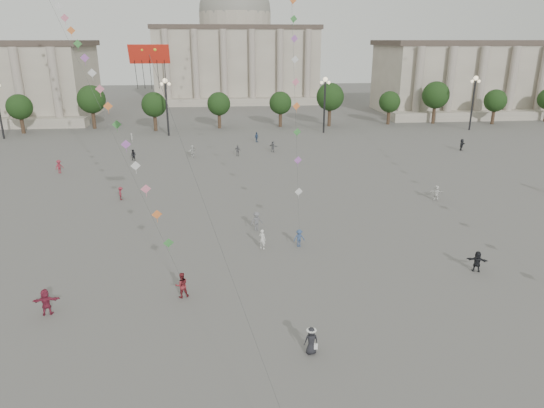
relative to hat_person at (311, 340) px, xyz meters
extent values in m
plane|color=#52514E|center=(-0.01, -0.57, -0.89)|extent=(360.00, 360.00, 0.00)
cube|color=gray|center=(74.99, 94.43, 7.11)|extent=(80.00, 22.00, 16.00)
cube|color=gray|center=(-0.01, 129.43, 9.11)|extent=(46.00, 30.00, 20.00)
cube|color=#473C34|center=(-0.01, 129.43, 19.71)|extent=(46.92, 30.60, 1.20)
cube|color=gray|center=(-0.01, 112.43, 0.11)|extent=(48.30, 4.00, 2.00)
cylinder|color=gray|center=(-0.01, 129.43, 21.61)|extent=(21.00, 21.00, 5.00)
sphere|color=gray|center=(-0.01, 129.43, 24.11)|extent=(21.00, 21.00, 21.00)
cylinder|color=#38261C|center=(-42.01, 77.43, 0.87)|extent=(0.70, 0.70, 3.52)
sphere|color=black|center=(-42.01, 77.43, 4.55)|extent=(5.12, 5.12, 5.12)
cylinder|color=#38261C|center=(-30.01, 77.43, 0.87)|extent=(0.70, 0.70, 3.52)
sphere|color=black|center=(-30.01, 77.43, 4.55)|extent=(5.12, 5.12, 5.12)
cylinder|color=#38261C|center=(-18.01, 77.43, 0.87)|extent=(0.70, 0.70, 3.52)
sphere|color=black|center=(-18.01, 77.43, 4.55)|extent=(5.12, 5.12, 5.12)
cylinder|color=#38261C|center=(-6.01, 77.43, 0.87)|extent=(0.70, 0.70, 3.52)
sphere|color=black|center=(-6.01, 77.43, 4.55)|extent=(5.12, 5.12, 5.12)
cylinder|color=#38261C|center=(5.99, 77.43, 0.87)|extent=(0.70, 0.70, 3.52)
sphere|color=black|center=(5.99, 77.43, 4.55)|extent=(5.12, 5.12, 5.12)
cylinder|color=#38261C|center=(17.99, 77.43, 0.87)|extent=(0.70, 0.70, 3.52)
sphere|color=black|center=(17.99, 77.43, 4.55)|extent=(5.12, 5.12, 5.12)
cylinder|color=#38261C|center=(29.99, 77.43, 0.87)|extent=(0.70, 0.70, 3.52)
sphere|color=black|center=(29.99, 77.43, 4.55)|extent=(5.12, 5.12, 5.12)
cylinder|color=#38261C|center=(41.99, 77.43, 0.87)|extent=(0.70, 0.70, 3.52)
sphere|color=black|center=(41.99, 77.43, 4.55)|extent=(5.12, 5.12, 5.12)
cylinder|color=#38261C|center=(53.99, 77.43, 0.87)|extent=(0.70, 0.70, 3.52)
sphere|color=black|center=(53.99, 77.43, 4.55)|extent=(5.12, 5.12, 5.12)
cylinder|color=#38261C|center=(65.99, 77.43, 0.87)|extent=(0.70, 0.70, 3.52)
cylinder|color=#262628|center=(-15.01, 69.43, 4.11)|extent=(0.36, 0.36, 10.00)
sphere|color=#FFE5B2|center=(-15.01, 69.43, 9.31)|extent=(0.90, 0.90, 0.90)
sphere|color=#FFE5B2|center=(-15.71, 69.43, 8.71)|extent=(0.60, 0.60, 0.60)
sphere|color=#FFE5B2|center=(-14.31, 69.43, 8.71)|extent=(0.60, 0.60, 0.60)
cylinder|color=#262628|center=(14.99, 69.43, 4.11)|extent=(0.36, 0.36, 10.00)
sphere|color=#FFE5B2|center=(14.99, 69.43, 9.31)|extent=(0.90, 0.90, 0.90)
sphere|color=#FFE5B2|center=(14.29, 69.43, 8.71)|extent=(0.60, 0.60, 0.60)
sphere|color=#FFE5B2|center=(15.69, 69.43, 8.71)|extent=(0.60, 0.60, 0.60)
cylinder|color=#262628|center=(44.99, 69.43, 4.11)|extent=(0.36, 0.36, 10.00)
sphere|color=#FFE5B2|center=(44.99, 69.43, 9.31)|extent=(0.90, 0.90, 0.90)
sphere|color=#FFE5B2|center=(44.29, 69.43, 8.71)|extent=(0.60, 0.60, 0.60)
sphere|color=#FFE5B2|center=(45.69, 69.43, 8.71)|extent=(0.60, 0.60, 0.60)
imported|color=#344D76|center=(1.22, 61.60, 0.00)|extent=(1.01, 1.07, 1.77)
imported|color=maroon|center=(-27.17, 43.26, 0.04)|extent=(1.29, 1.36, 1.85)
imported|color=black|center=(14.91, 9.14, -0.04)|extent=(1.66, 1.09, 1.71)
imported|color=silver|center=(-9.55, 50.97, 0.08)|extent=(1.49, 1.82, 1.95)
imported|color=slate|center=(-1.77, 19.57, 0.05)|extent=(1.36, 0.99, 1.88)
imported|color=silver|center=(19.26, 26.71, -0.02)|extent=(1.67, 0.75, 1.73)
imported|color=black|center=(34.46, 51.47, 0.06)|extent=(1.66, 1.62, 1.89)
imported|color=beige|center=(-20.97, 64.17, -0.13)|extent=(0.52, 0.64, 1.52)
imported|color=slate|center=(3.32, 53.42, -0.02)|extent=(1.57, 1.44, 1.75)
imported|color=silver|center=(-1.59, 15.20, 0.02)|extent=(0.78, 0.76, 1.81)
imported|color=#5A5A5E|center=(-2.52, 51.34, -0.06)|extent=(1.04, 0.62, 1.66)
imported|color=maroon|center=(-16.56, 30.48, -0.13)|extent=(0.73, 1.07, 1.52)
imported|color=black|center=(-18.28, 49.64, -0.05)|extent=(0.99, 0.88, 1.69)
imported|color=maroon|center=(-16.78, 5.99, 0.04)|extent=(1.78, 0.77, 1.86)
imported|color=maroon|center=(-7.98, 7.41, 0.06)|extent=(1.08, 0.95, 1.89)
imported|color=#334974|center=(1.69, 15.35, -0.09)|extent=(1.11, 0.74, 1.61)
imported|color=black|center=(0.00, 0.00, -0.04)|extent=(0.90, 0.65, 1.70)
cone|color=white|center=(0.00, 0.00, 0.73)|extent=(0.52, 0.52, 0.14)
cylinder|color=white|center=(0.00, 0.00, 0.67)|extent=(0.60, 0.60, 0.02)
cube|color=white|center=(0.25, -0.15, -0.34)|extent=(0.22, 0.10, 0.35)
cube|color=red|center=(-8.60, 4.62, 15.79)|extent=(2.22, 0.61, 1.02)
cube|color=#19893A|center=(-8.95, 4.58, 16.04)|extent=(0.36, 0.21, 0.34)
cube|color=#203FB2|center=(-8.25, 4.58, 16.04)|extent=(0.36, 0.21, 0.34)
sphere|color=yellow|center=(-8.95, 4.54, 16.04)|extent=(0.20, 0.20, 0.20)
sphere|color=yellow|center=(-8.25, 4.54, 16.04)|extent=(0.20, 0.20, 0.20)
cylinder|color=#3F3F3F|center=(-5.32, -2.41, 8.25)|extent=(0.02, 0.02, 21.63)
cylinder|color=#3F3F3F|center=(-20.19, 29.54, 17.29)|extent=(0.02, 0.02, 60.57)
cube|color=#429043|center=(-8.88, 9.04, 2.64)|extent=(0.76, 0.25, 0.76)
cube|color=orange|center=(-9.79, 10.68, 4.26)|extent=(0.76, 0.25, 0.76)
cube|color=pink|center=(-10.69, 12.32, 5.77)|extent=(0.76, 0.25, 0.76)
cube|color=silver|center=(-11.60, 13.96, 7.19)|extent=(0.76, 0.25, 0.76)
cube|color=#AE60C1|center=(-12.50, 15.60, 8.57)|extent=(0.76, 0.25, 0.76)
cube|color=#429043|center=(-13.41, 17.24, 9.90)|extent=(0.76, 0.25, 0.76)
cube|color=orange|center=(-14.31, 18.88, 11.20)|extent=(0.76, 0.25, 0.76)
cube|color=pink|center=(-15.21, 20.52, 12.48)|extent=(0.76, 0.25, 0.76)
cube|color=silver|center=(-16.12, 22.16, 13.72)|extent=(0.76, 0.25, 0.76)
cube|color=#AE60C1|center=(-17.02, 23.80, 14.95)|extent=(0.76, 0.25, 0.76)
cube|color=#429043|center=(-17.93, 25.44, 16.16)|extent=(0.76, 0.25, 0.76)
cube|color=orange|center=(-18.83, 27.08, 17.36)|extent=(0.76, 0.25, 0.76)
cube|color=pink|center=(-19.74, 28.72, 18.54)|extent=(0.76, 0.25, 0.76)
cube|color=silver|center=(-20.64, 30.36, 19.70)|extent=(0.76, 0.25, 0.76)
cube|color=silver|center=(1.85, 17.08, 3.67)|extent=(0.76, 0.25, 0.76)
cube|color=#AE60C1|center=(2.00, 18.80, 6.13)|extent=(0.76, 0.25, 0.76)
cube|color=#429043|center=(2.16, 20.52, 8.40)|extent=(0.76, 0.25, 0.76)
cube|color=orange|center=(2.31, 22.24, 10.56)|extent=(0.76, 0.25, 0.76)
cube|color=pink|center=(2.46, 23.96, 12.64)|extent=(0.76, 0.25, 0.76)
cube|color=silver|center=(2.62, 25.68, 14.65)|extent=(0.76, 0.25, 0.76)
cube|color=#AE60C1|center=(2.77, 27.41, 16.62)|extent=(0.76, 0.25, 0.76)
cube|color=#429043|center=(2.93, 29.13, 18.54)|extent=(0.76, 0.25, 0.76)
cube|color=orange|center=(3.08, 30.85, 20.43)|extent=(0.76, 0.25, 0.76)
camera|label=1|loc=(-4.71, -23.70, 16.58)|focal=32.00mm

